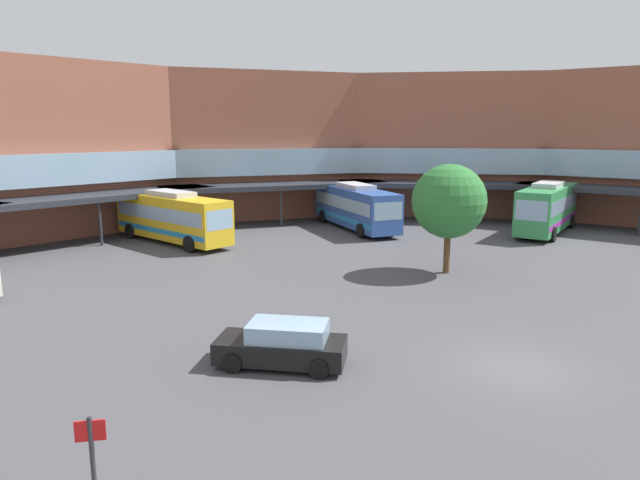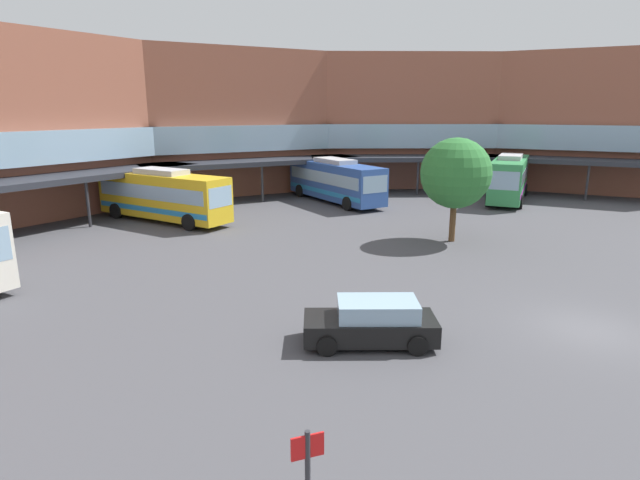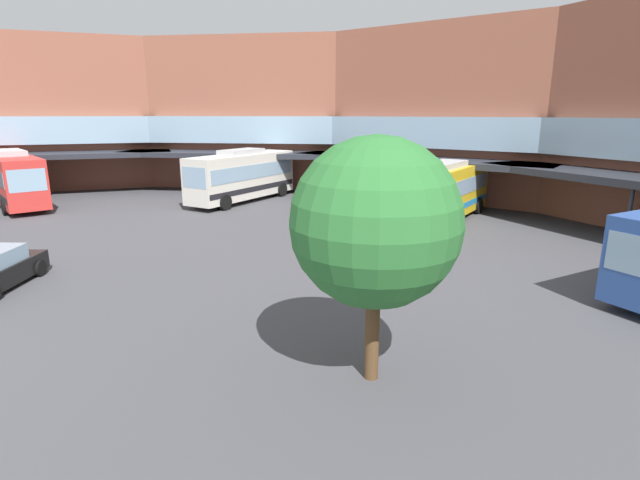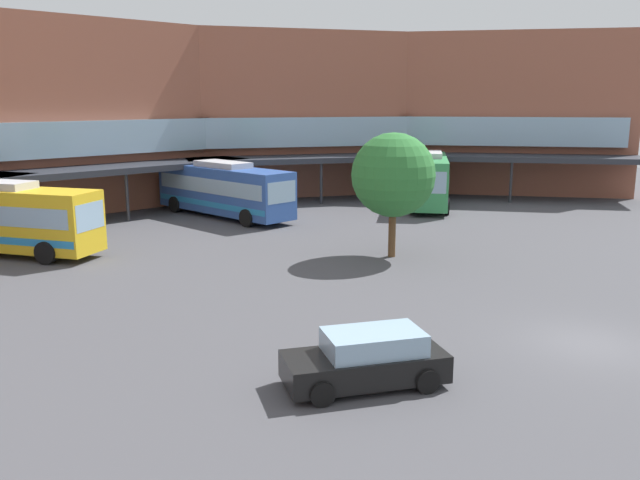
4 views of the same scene
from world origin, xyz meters
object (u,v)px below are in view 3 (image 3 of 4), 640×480
object	(u,v)px
bus_0	(443,192)
plaza_tree	(375,223)
bus_1	(13,177)
bus_2	(242,175)

from	to	relation	value
bus_0	plaza_tree	xyz separation A→B (m)	(10.04, -16.88, 2.18)
plaza_tree	bus_1	bearing A→B (deg)	-176.54
bus_2	bus_1	bearing A→B (deg)	-54.02
bus_0	plaza_tree	world-z (taller)	plaza_tree
bus_1	plaza_tree	distance (m)	33.89
bus_1	bus_2	size ratio (longest dim) A/B	1.12
bus_0	plaza_tree	distance (m)	19.76
bus_1	plaza_tree	bearing A→B (deg)	4.65
bus_0	bus_2	xyz separation A→B (m)	(-14.16, -5.52, 0.12)
bus_1	bus_2	bearing A→B (deg)	55.67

